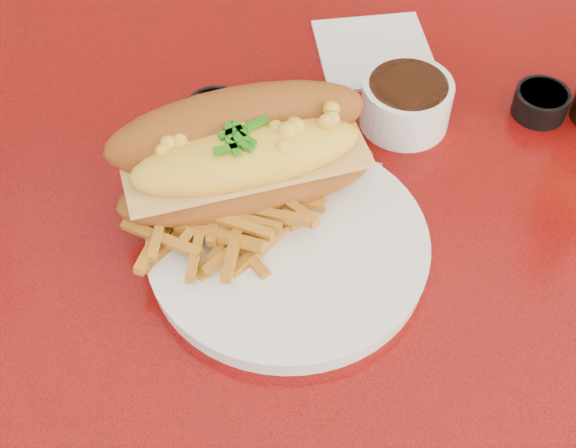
% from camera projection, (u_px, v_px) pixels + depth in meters
% --- Properties ---
extents(diner_table, '(1.23, 0.83, 0.77)m').
position_uv_depth(diner_table, '(375.00, 316.00, 0.84)').
color(diner_table, red).
rests_on(diner_table, ground).
extents(booth_bench_far, '(1.20, 0.51, 0.90)m').
position_uv_depth(booth_bench_far, '(432.00, 66.00, 1.59)').
color(booth_bench_far, maroon).
rests_on(booth_bench_far, ground).
extents(dinner_plate, '(0.29, 0.29, 0.02)m').
position_uv_depth(dinner_plate, '(288.00, 246.00, 0.69)').
color(dinner_plate, white).
rests_on(dinner_plate, diner_table).
extents(mac_hoagie, '(0.26, 0.21, 0.10)m').
position_uv_depth(mac_hoagie, '(244.00, 154.00, 0.68)').
color(mac_hoagie, '#914B17').
rests_on(mac_hoagie, dinner_plate).
extents(fries_pile, '(0.13, 0.12, 0.03)m').
position_uv_depth(fries_pile, '(220.00, 215.00, 0.68)').
color(fries_pile, orange).
rests_on(fries_pile, dinner_plate).
extents(fork, '(0.02, 0.14, 0.00)m').
position_uv_depth(fork, '(359.00, 214.00, 0.70)').
color(fork, silver).
rests_on(fork, dinner_plate).
extents(gravy_ramekin, '(0.12, 0.12, 0.05)m').
position_uv_depth(gravy_ramekin, '(406.00, 102.00, 0.78)').
color(gravy_ramekin, white).
rests_on(gravy_ramekin, diner_table).
extents(sauce_cup_left, '(0.07, 0.07, 0.03)m').
position_uv_depth(sauce_cup_left, '(216.00, 115.00, 0.78)').
color(sauce_cup_left, black).
rests_on(sauce_cup_left, diner_table).
extents(sauce_cup_right, '(0.06, 0.06, 0.03)m').
position_uv_depth(sauce_cup_right, '(541.00, 102.00, 0.79)').
color(sauce_cup_right, black).
rests_on(sauce_cup_right, diner_table).
extents(paper_napkin, '(0.15, 0.15, 0.00)m').
position_uv_depth(paper_napkin, '(374.00, 51.00, 0.86)').
color(paper_napkin, white).
rests_on(paper_napkin, diner_table).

